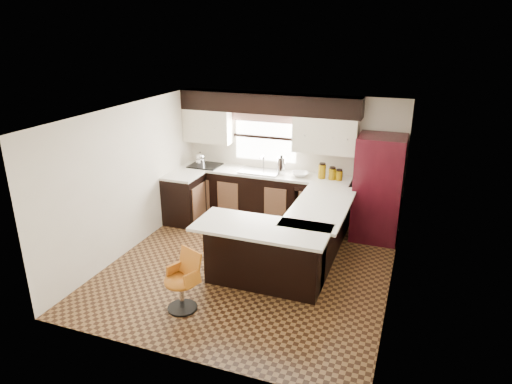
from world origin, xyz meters
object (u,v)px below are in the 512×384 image
at_px(refrigerator, 378,188).
at_px(bar_chair, 181,282).
at_px(peninsula_return, 265,256).
at_px(peninsula_long, 316,234).

xyz_separation_m(refrigerator, bar_chair, (-2.13, -3.13, -0.51)).
bearing_deg(peninsula_return, bar_chair, -129.53).
xyz_separation_m(peninsula_long, peninsula_return, (-0.53, -0.97, 0.00)).
relative_size(peninsula_return, bar_chair, 2.04).
bearing_deg(refrigerator, bar_chair, -124.13).
xyz_separation_m(peninsula_long, bar_chair, (-1.34, -1.96, -0.04)).
relative_size(peninsula_long, peninsula_return, 1.18).
height_order(peninsula_long, refrigerator, refrigerator).
distance_m(peninsula_long, bar_chair, 2.37).
bearing_deg(peninsula_return, peninsula_long, 61.70).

